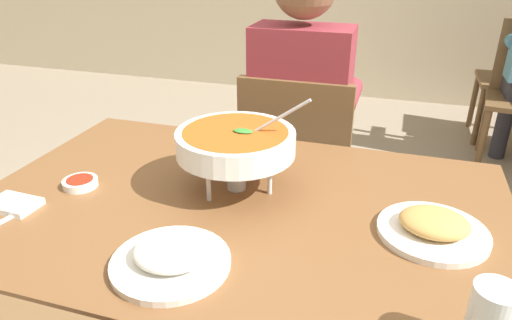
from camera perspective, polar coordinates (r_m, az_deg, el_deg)
The scene contains 9 objects.
dining_table_main at distance 1.21m, azimuth -2.15°, elevation -9.80°, with size 1.31×0.86×0.75m.
chair_diner_main at distance 1.87m, azimuth 5.16°, elevation -1.01°, with size 0.44×0.44×0.90m.
diner_main at distance 1.81m, azimuth 5.68°, elevation 6.13°, with size 0.40×0.45×1.31m.
curry_bowl at distance 1.16m, azimuth -2.51°, elevation 2.10°, with size 0.33×0.30×0.26m.
rice_plate at distance 0.95m, azimuth -10.49°, elevation -11.68°, with size 0.24×0.24×0.06m.
appetizer_plate at distance 1.10m, azimuth 20.99°, elevation -7.73°, with size 0.24×0.24×0.06m.
sauce_dish at distance 1.30m, azimuth -20.80°, elevation -2.61°, with size 0.09×0.09×0.02m.
napkin_folded at distance 1.27m, azimuth -27.66°, elevation -4.85°, with size 0.12×0.08×0.02m, color white.
spoon_utensil at distance 1.23m, azimuth -28.16°, elevation -6.35°, with size 0.01×0.17×0.01m, color silver.
Camera 1 is at (0.34, -0.93, 1.34)m, focal length 32.52 mm.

